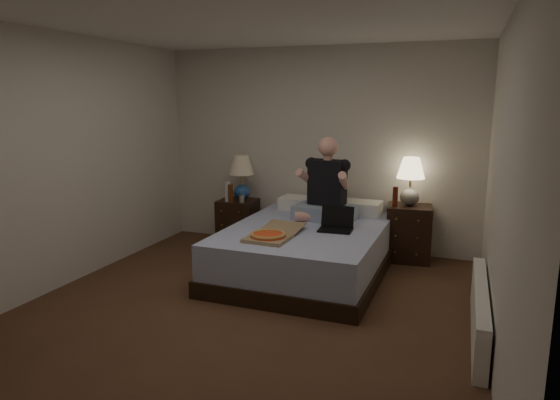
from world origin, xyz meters
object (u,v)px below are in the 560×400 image
at_px(lamp_right, 410,182).
at_px(laptop, 336,220).
at_px(beer_bottle_right, 395,197).
at_px(nightstand_right, 409,233).
at_px(bed, 306,250).
at_px(radiator, 479,311).
at_px(nightstand_left, 238,223).
at_px(person, 326,179).
at_px(soda_can, 242,199).
at_px(water_bottle, 228,192).
at_px(pizza_box, 268,236).
at_px(beer_bottle_left, 231,193).
at_px(lamp_left, 242,177).

distance_m(lamp_right, laptop, 1.18).
bearing_deg(lamp_right, beer_bottle_right, -139.74).
bearing_deg(nightstand_right, laptop, -130.55).
bearing_deg(lamp_right, bed, -137.40).
distance_m(laptop, radiator, 1.69).
distance_m(nightstand_left, person, 1.44).
bearing_deg(bed, soda_can, 151.52).
distance_m(bed, lamp_right, 1.48).
distance_m(water_bottle, radiator, 3.33).
height_order(beer_bottle_right, laptop, beer_bottle_right).
bearing_deg(water_bottle, bed, -25.68).
distance_m(person, pizza_box, 1.15).
height_order(bed, beer_bottle_right, beer_bottle_right).
relative_size(lamp_right, radiator, 0.35).
bearing_deg(beer_bottle_right, laptop, -120.96).
relative_size(beer_bottle_left, person, 0.25).
distance_m(nightstand_right, lamp_right, 0.61).
height_order(person, radiator, person).
distance_m(bed, soda_can, 1.23).
distance_m(laptop, pizza_box, 0.77).
relative_size(bed, radiator, 1.30).
distance_m(lamp_left, person, 1.27).
bearing_deg(nightstand_left, beer_bottle_right, -1.68).
bearing_deg(nightstand_left, lamp_right, 1.61).
bearing_deg(pizza_box, person, 76.50).
xyz_separation_m(bed, beer_bottle_left, (-1.15, 0.54, 0.46)).
distance_m(person, radiator, 2.24).
distance_m(nightstand_left, radiator, 3.30).
xyz_separation_m(pizza_box, radiator, (1.92, -0.29, -0.36)).
relative_size(nightstand_left, beer_bottle_right, 2.62).
height_order(person, pizza_box, person).
bearing_deg(nightstand_right, person, -158.14).
relative_size(water_bottle, laptop, 0.74).
distance_m(nightstand_left, water_bottle, 0.45).
relative_size(water_bottle, person, 0.27).
bearing_deg(water_bottle, person, -7.33).
bearing_deg(beer_bottle_right, soda_can, -174.10).
bearing_deg(lamp_left, lamp_right, 2.60).
distance_m(nightstand_left, soda_can, 0.40).
bearing_deg(beer_bottle_right, nightstand_left, -178.71).
bearing_deg(soda_can, bed, -29.46).
bearing_deg(soda_can, person, -8.20).
xyz_separation_m(bed, pizza_box, (-0.20, -0.61, 0.30)).
relative_size(lamp_left, beer_bottle_left, 2.43).
height_order(lamp_left, lamp_right, lamp_right).
height_order(lamp_right, water_bottle, lamp_right).
distance_m(lamp_right, beer_bottle_left, 2.16).
relative_size(pizza_box, radiator, 0.47).
bearing_deg(water_bottle, lamp_left, 65.87).
bearing_deg(radiator, bed, 152.48).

